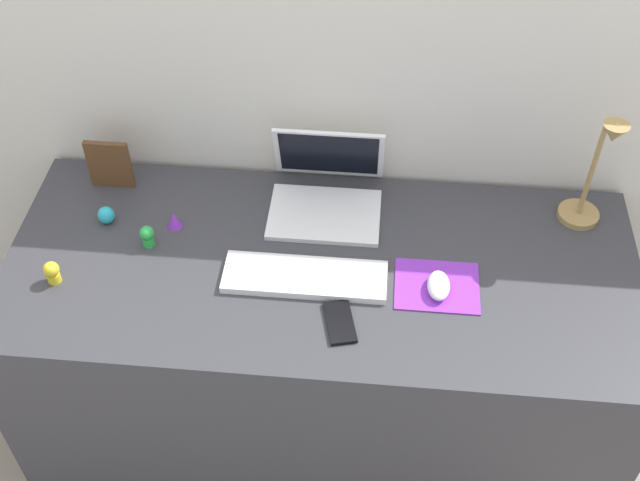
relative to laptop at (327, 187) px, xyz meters
name	(u,v)px	position (x,y,z in m)	size (l,w,h in m)	color
ground_plane	(321,420)	(0.01, -0.24, -0.79)	(6.00, 6.00, 0.00)	gray
back_wall	(333,164)	(0.01, 0.15, -0.04)	(2.83, 0.05, 1.50)	silver
desk	(321,352)	(0.01, -0.24, -0.42)	(1.63, 0.70, 0.74)	#38383D
laptop	(327,187)	(0.00, 0.00, 0.00)	(0.30, 0.28, 0.21)	white
keyboard	(305,277)	(-0.03, -0.29, -0.04)	(0.41, 0.13, 0.02)	white
mousepad	(437,286)	(0.30, -0.28, -0.05)	(0.21, 0.17, 0.00)	purple
mouse	(439,286)	(0.30, -0.30, -0.03)	(0.06, 0.10, 0.03)	white
cell_phone	(340,322)	(0.07, -0.42, -0.05)	(0.06, 0.13, 0.01)	black
desk_lamp	(595,175)	(0.68, -0.03, 0.12)	(0.11, 0.15, 0.37)	#A5844C
picture_frame	(109,164)	(-0.60, 0.01, 0.02)	(0.12, 0.02, 0.15)	brown
toy_figurine_green	(147,236)	(-0.45, -0.21, -0.02)	(0.04, 0.04, 0.06)	green
toy_figurine_cyan	(106,215)	(-0.58, -0.13, -0.03)	(0.04, 0.04, 0.05)	#28B7CC
toy_figurine_purple	(174,220)	(-0.40, -0.13, -0.03)	(0.04, 0.04, 0.05)	purple
toy_figurine_yellow	(52,272)	(-0.65, -0.35, -0.02)	(0.04, 0.04, 0.06)	yellow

